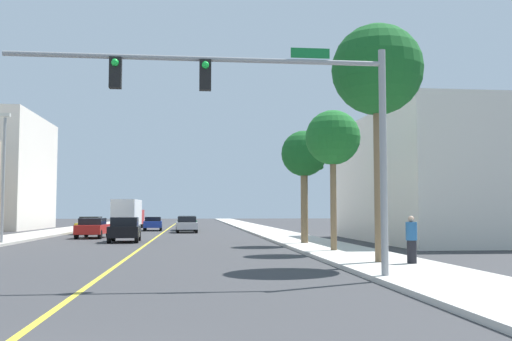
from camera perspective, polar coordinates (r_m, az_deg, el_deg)
name	(u,v)px	position (r m, az deg, el deg)	size (l,w,h in m)	color
ground	(161,234)	(48.45, -9.44, -6.24)	(192.00, 192.00, 0.00)	#38383A
sidewalk_left	(43,234)	(49.85, -20.34, -5.90)	(3.68, 168.00, 0.15)	#B2ADA3
sidewalk_right	(273,233)	(48.83, 1.70, -6.19)	(3.68, 168.00, 0.15)	beige
lane_marking_center	(161,234)	(48.45, -9.44, -6.24)	(0.16, 144.00, 0.01)	yellow
building_right_near	(502,179)	(40.09, 23.16, -0.77)	(17.63, 16.03, 7.95)	silver
traffic_signal_mast	(270,105)	(15.93, 1.37, 6.51)	(10.40, 0.36, 6.33)	gray
street_lamp	(4,170)	(35.63, -23.73, 0.05)	(0.56, 0.28, 7.35)	gray
palm_near	(377,72)	(21.31, 11.91, 9.55)	(3.26, 3.26, 8.46)	brown
palm_mid	(333,139)	(26.72, 7.61, 3.11)	(2.52, 2.52, 6.41)	brown
palm_far	(304,155)	(32.55, 4.78, 1.49)	(2.58, 2.58, 6.30)	brown
car_black	(125,229)	(36.66, -12.87, -5.70)	(1.95, 3.87, 1.54)	black
car_red	(93,228)	(42.72, -15.85, -5.46)	(1.89, 4.37, 1.41)	red
car_blue	(153,223)	(57.46, -10.17, -5.16)	(1.93, 4.55, 1.34)	#1E389E
car_silver	(187,224)	(51.92, -6.89, -5.30)	(2.00, 4.58, 1.43)	#BCBCC1
car_yellow	(91,225)	(50.30, -16.07, -5.21)	(1.81, 4.57, 1.45)	gold
car_green	(187,223)	(57.90, -6.89, -5.15)	(2.04, 4.63, 1.43)	#196638
delivery_truck	(128,213)	(63.43, -12.56, -4.17)	(2.67, 8.74, 3.11)	red
pedestrian	(412,240)	(20.39, 15.15, -6.64)	(0.38, 0.38, 1.61)	black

